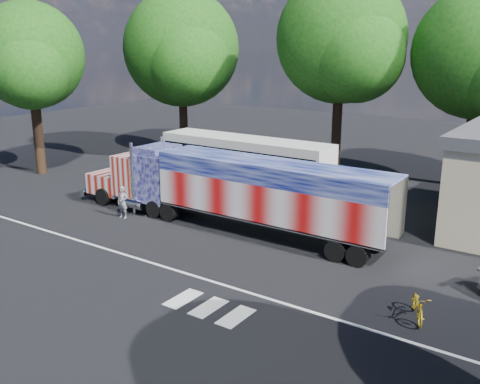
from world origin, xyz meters
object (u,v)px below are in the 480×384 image
Objects in this scene: bicycle at (418,306)px; tree_w_a at (31,56)px; semi_truck at (232,189)px; tree_n_mid at (343,39)px; tree_nw_a at (182,49)px; woman at (123,202)px; coach_bus at (245,163)px.

tree_w_a is at bearing 143.69° from bicycle.
semi_truck is at bearing 134.48° from bicycle.
tree_nw_a is at bearing -174.05° from tree_n_mid.
semi_truck is 1.57× the size of tree_w_a.
woman is at bearing -106.69° from tree_n_mid.
woman reaches higher than bicycle.
semi_truck is at bearing -61.17° from coach_bus.
coach_bus is 0.83× the size of tree_n_mid.
woman is (-2.26, -8.51, -0.89)m from coach_bus.
bicycle is at bearing -20.75° from semi_truck.
woman is at bearing -17.30° from tree_w_a.
semi_truck is 7.41m from coach_bus.
semi_truck is 16.34m from tree_n_mid.
tree_w_a is at bearing 174.19° from semi_truck.
bicycle is at bearing -12.06° from woman.
coach_bus is at bearing -108.58° from tree_n_mid.
tree_nw_a reaches higher than woman.
coach_bus is 14.39m from tree_nw_a.
tree_w_a reaches higher than bicycle.
tree_n_mid reaches higher than tree_nw_a.
bicycle is 0.13× the size of tree_n_mid.
woman is 19.05m from tree_nw_a.
tree_nw_a is at bearing 113.98° from woman.
tree_n_mid is 13.48m from tree_nw_a.
tree_nw_a is at bearing 148.00° from coach_bus.
tree_n_mid is at bearing 71.42° from coach_bus.
tree_n_mid is (-0.86, 14.55, 7.37)m from semi_truck.
woman is 19.32m from tree_n_mid.
tree_w_a is (-18.33, 1.87, 6.24)m from semi_truck.
bicycle is (10.75, -4.07, -1.59)m from semi_truck.
coach_bus is (-3.57, 6.49, -0.31)m from semi_truck.
tree_nw_a is at bearing 137.28° from semi_truck.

